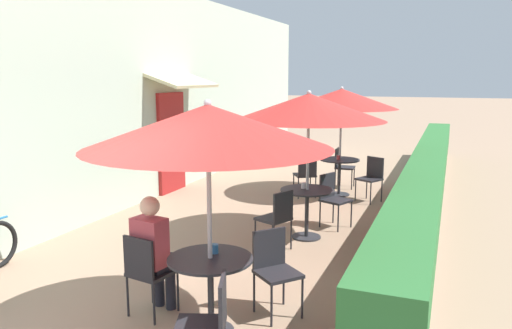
{
  "coord_description": "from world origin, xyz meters",
  "views": [
    {
      "loc": [
        3.12,
        -2.44,
        2.43
      ],
      "look_at": [
        0.15,
        5.07,
        1.0
      ],
      "focal_mm": 35.0,
      "sensor_mm": 36.0,
      "label": 1
    }
  ],
  "objects_px": {
    "cafe_chair_mid_right": "(332,196)",
    "patio_table_far": "(339,169)",
    "cafe_chair_mid_left": "(277,215)",
    "cafe_chair_far_left": "(372,175)",
    "patio_umbrella_near": "(208,127)",
    "coffee_cup_near": "(215,249)",
    "cafe_chair_near_right": "(209,320)",
    "seated_patron_near_left": "(154,249)",
    "cafe_chair_near_back": "(274,265)",
    "cafe_chair_far_right": "(342,164)",
    "patio_umbrella_far": "(342,99)",
    "patio_table_near": "(211,278)",
    "patio_umbrella_mid": "(309,107)",
    "cafe_chair_near_left": "(147,269)",
    "coffee_cup_mid": "(303,186)",
    "cafe_chair_far_back": "(306,172)",
    "coffee_cup_far": "(338,157)",
    "patio_table_mid": "(307,202)"
  },
  "relations": [
    {
      "from": "cafe_chair_mid_right",
      "to": "patio_table_far",
      "type": "height_order",
      "value": "cafe_chair_mid_right"
    },
    {
      "from": "cafe_chair_mid_left",
      "to": "cafe_chair_far_left",
      "type": "height_order",
      "value": "same"
    },
    {
      "from": "patio_umbrella_near",
      "to": "coffee_cup_near",
      "type": "height_order",
      "value": "patio_umbrella_near"
    },
    {
      "from": "cafe_chair_near_right",
      "to": "seated_patron_near_left",
      "type": "bearing_deg",
      "value": 31.52
    },
    {
      "from": "cafe_chair_near_back",
      "to": "cafe_chair_far_right",
      "type": "xyz_separation_m",
      "value": [
        -0.6,
        6.17,
        0.0
      ]
    },
    {
      "from": "seated_patron_near_left",
      "to": "coffee_cup_near",
      "type": "relative_size",
      "value": 13.89
    },
    {
      "from": "cafe_chair_far_right",
      "to": "patio_umbrella_far",
      "type": "bearing_deg",
      "value": 5.87
    },
    {
      "from": "coffee_cup_near",
      "to": "cafe_chair_far_right",
      "type": "bearing_deg",
      "value": 91.46
    },
    {
      "from": "coffee_cup_near",
      "to": "cafe_chair_mid_left",
      "type": "bearing_deg",
      "value": 93.72
    },
    {
      "from": "patio_table_near",
      "to": "patio_umbrella_mid",
      "type": "height_order",
      "value": "patio_umbrella_mid"
    },
    {
      "from": "cafe_chair_mid_left",
      "to": "cafe_chair_far_right",
      "type": "distance_m",
      "value": 4.39
    },
    {
      "from": "patio_umbrella_near",
      "to": "cafe_chair_near_left",
      "type": "relative_size",
      "value": 2.6
    },
    {
      "from": "patio_table_far",
      "to": "cafe_chair_far_right",
      "type": "height_order",
      "value": "cafe_chair_far_right"
    },
    {
      "from": "cafe_chair_mid_left",
      "to": "cafe_chair_far_left",
      "type": "relative_size",
      "value": 1.0
    },
    {
      "from": "patio_table_near",
      "to": "coffee_cup_near",
      "type": "height_order",
      "value": "coffee_cup_near"
    },
    {
      "from": "cafe_chair_near_right",
      "to": "coffee_cup_mid",
      "type": "relative_size",
      "value": 9.67
    },
    {
      "from": "patio_umbrella_near",
      "to": "patio_umbrella_mid",
      "type": "relative_size",
      "value": 1.0
    },
    {
      "from": "cafe_chair_far_back",
      "to": "patio_table_near",
      "type": "bearing_deg",
      "value": -115.84
    },
    {
      "from": "patio_table_far",
      "to": "cafe_chair_near_left",
      "type": "bearing_deg",
      "value": -96.39
    },
    {
      "from": "coffee_cup_mid",
      "to": "patio_table_far",
      "type": "distance_m",
      "value": 2.9
    },
    {
      "from": "coffee_cup_far",
      "to": "cafe_chair_mid_right",
      "type": "bearing_deg",
      "value": -80.06
    },
    {
      "from": "cafe_chair_near_right",
      "to": "coffee_cup_near",
      "type": "distance_m",
      "value": 0.92
    },
    {
      "from": "patio_umbrella_far",
      "to": "seated_patron_near_left",
      "type": "bearing_deg",
      "value": -96.32
    },
    {
      "from": "patio_table_far",
      "to": "cafe_chair_far_left",
      "type": "relative_size",
      "value": 0.93
    },
    {
      "from": "patio_table_near",
      "to": "cafe_chair_mid_right",
      "type": "bearing_deg",
      "value": 85.68
    },
    {
      "from": "patio_table_near",
      "to": "coffee_cup_far",
      "type": "distance_m",
      "value": 5.98
    },
    {
      "from": "patio_umbrella_near",
      "to": "coffee_cup_far",
      "type": "height_order",
      "value": "patio_umbrella_near"
    },
    {
      "from": "cafe_chair_near_left",
      "to": "cafe_chair_far_left",
      "type": "xyz_separation_m",
      "value": [
        1.37,
        5.72,
        0.0
      ]
    },
    {
      "from": "patio_table_near",
      "to": "coffee_cup_far",
      "type": "relative_size",
      "value": 8.98
    },
    {
      "from": "coffee_cup_near",
      "to": "cafe_chair_far_left",
      "type": "height_order",
      "value": "cafe_chair_far_left"
    },
    {
      "from": "patio_table_near",
      "to": "patio_table_far",
      "type": "bearing_deg",
      "value": 90.71
    },
    {
      "from": "patio_table_mid",
      "to": "cafe_chair_mid_left",
      "type": "relative_size",
      "value": 0.93
    },
    {
      "from": "cafe_chair_near_left",
      "to": "cafe_chair_near_right",
      "type": "relative_size",
      "value": 1.0
    },
    {
      "from": "patio_umbrella_far",
      "to": "coffee_cup_mid",
      "type": "bearing_deg",
      "value": -88.71
    },
    {
      "from": "cafe_chair_near_right",
      "to": "cafe_chair_near_back",
      "type": "distance_m",
      "value": 1.3
    },
    {
      "from": "cafe_chair_near_left",
      "to": "cafe_chair_near_right",
      "type": "bearing_deg",
      "value": -24.13
    },
    {
      "from": "cafe_chair_near_left",
      "to": "cafe_chair_near_right",
      "type": "distance_m",
      "value": 1.3
    },
    {
      "from": "patio_table_far",
      "to": "patio_umbrella_far",
      "type": "xyz_separation_m",
      "value": [
        0.0,
        0.0,
        1.43
      ]
    },
    {
      "from": "seated_patron_near_left",
      "to": "cafe_chair_far_left",
      "type": "height_order",
      "value": "seated_patron_near_left"
    },
    {
      "from": "coffee_cup_mid",
      "to": "cafe_chair_far_back",
      "type": "relative_size",
      "value": 0.1
    },
    {
      "from": "patio_umbrella_mid",
      "to": "cafe_chair_near_right",
      "type": "bearing_deg",
      "value": -86.02
    },
    {
      "from": "patio_umbrella_near",
      "to": "patio_umbrella_far",
      "type": "height_order",
      "value": "same"
    },
    {
      "from": "cafe_chair_far_right",
      "to": "cafe_chair_far_left",
      "type": "bearing_deg",
      "value": 35.87
    },
    {
      "from": "patio_table_near",
      "to": "coffee_cup_mid",
      "type": "height_order",
      "value": "coffee_cup_mid"
    },
    {
      "from": "cafe_chair_mid_right",
      "to": "cafe_chair_far_right",
      "type": "relative_size",
      "value": 1.0
    },
    {
      "from": "cafe_chair_mid_left",
      "to": "cafe_chair_near_right",
      "type": "bearing_deg",
      "value": -147.51
    },
    {
      "from": "patio_umbrella_near",
      "to": "cafe_chair_mid_right",
      "type": "height_order",
      "value": "patio_umbrella_near"
    },
    {
      "from": "patio_table_mid",
      "to": "cafe_chair_mid_right",
      "type": "height_order",
      "value": "cafe_chair_mid_right"
    },
    {
      "from": "coffee_cup_mid",
      "to": "cafe_chair_far_left",
      "type": "height_order",
      "value": "cafe_chair_far_left"
    },
    {
      "from": "cafe_chair_far_right",
      "to": "patio_table_far",
      "type": "bearing_deg",
      "value": 5.87
    }
  ]
}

